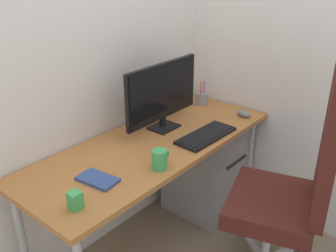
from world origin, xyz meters
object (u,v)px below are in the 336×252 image
object	(u,v)px
pen_holder	(202,98)
desk_clamp_accessory	(75,200)
office_chair	(298,178)
monitor	(163,93)
notebook	(98,179)
keyboard	(206,135)
mouse	(244,114)
filing_cabinet	(207,167)
coffee_mug	(160,159)

from	to	relation	value
pen_holder	desk_clamp_accessory	world-z (taller)	pen_holder
office_chair	monitor	bearing A→B (deg)	95.81
notebook	keyboard	bearing A→B (deg)	-17.30
keyboard	pen_holder	xyz separation A→B (m)	(0.42, 0.33, 0.03)
monitor	mouse	bearing A→B (deg)	-32.31
monitor	pen_holder	distance (m)	0.52
notebook	mouse	bearing A→B (deg)	-14.62
mouse	desk_clamp_accessory	xyz separation A→B (m)	(-1.32, 0.05, 0.02)
monitor	filing_cabinet	bearing A→B (deg)	-13.82
monitor	office_chair	bearing A→B (deg)	-84.19
keyboard	mouse	distance (m)	0.41
mouse	pen_holder	xyz separation A→B (m)	(0.01, 0.35, 0.02)
coffee_mug	desk_clamp_accessory	xyz separation A→B (m)	(-0.47, 0.06, -0.01)
monitor	pen_holder	bearing A→B (deg)	5.80
filing_cabinet	mouse	bearing A→B (deg)	-64.69
filing_cabinet	mouse	xyz separation A→B (m)	(0.10, -0.21, 0.44)
coffee_mug	desk_clamp_accessory	bearing A→B (deg)	173.27
mouse	desk_clamp_accessory	distance (m)	1.32
filing_cabinet	mouse	distance (m)	0.49
office_chair	coffee_mug	bearing A→B (deg)	130.95
monitor	notebook	bearing A→B (deg)	-166.52
coffee_mug	desk_clamp_accessory	size ratio (longest dim) A/B	1.44
notebook	desk_clamp_accessory	distance (m)	0.22
keyboard	mouse	bearing A→B (deg)	-2.35
coffee_mug	pen_holder	bearing A→B (deg)	22.31
filing_cabinet	keyboard	xyz separation A→B (m)	(-0.31, -0.19, 0.43)
filing_cabinet	notebook	size ratio (longest dim) A/B	3.34
office_chair	notebook	distance (m)	1.01
filing_cabinet	mouse	size ratio (longest dim) A/B	6.53
keyboard	desk_clamp_accessory	world-z (taller)	desk_clamp_accessory
keyboard	filing_cabinet	bearing A→B (deg)	31.24
monitor	coffee_mug	size ratio (longest dim) A/B	5.24
filing_cabinet	keyboard	world-z (taller)	keyboard
coffee_mug	desk_clamp_accessory	world-z (taller)	coffee_mug
office_chair	desk_clamp_accessory	bearing A→B (deg)	147.76
office_chair	mouse	bearing A→B (deg)	54.60
monitor	mouse	xyz separation A→B (m)	(0.47, -0.30, -0.20)
office_chair	coffee_mug	world-z (taller)	office_chair
monitor	desk_clamp_accessory	world-z (taller)	monitor
filing_cabinet	desk_clamp_accessory	xyz separation A→B (m)	(-1.23, -0.16, 0.46)
coffee_mug	mouse	bearing A→B (deg)	0.47
coffee_mug	filing_cabinet	bearing A→B (deg)	15.79
pen_holder	coffee_mug	xyz separation A→B (m)	(-0.86, -0.35, 0.01)
mouse	coffee_mug	bearing A→B (deg)	-174.07
mouse	notebook	size ratio (longest dim) A/B	0.51
keyboard	notebook	distance (m)	0.73
office_chair	notebook	xyz separation A→B (m)	(-0.74, 0.68, 0.08)
monitor	desk_clamp_accessory	size ratio (longest dim) A/B	7.56
desk_clamp_accessory	notebook	bearing A→B (deg)	25.06
keyboard	notebook	xyz separation A→B (m)	(-0.72, 0.12, -0.00)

